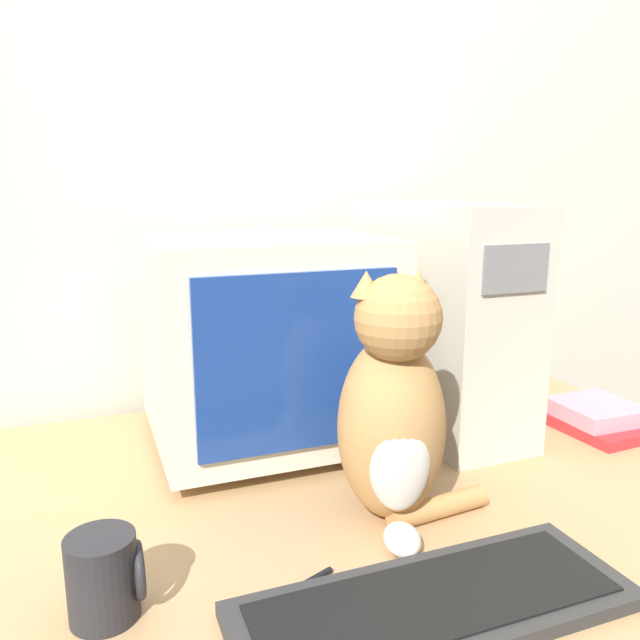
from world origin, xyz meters
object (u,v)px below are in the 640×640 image
at_px(crt_monitor, 265,338).
at_px(mug, 105,577).
at_px(cat, 394,413).
at_px(pen, 290,592).
at_px(book_stack, 595,417).
at_px(keyboard, 435,604).
at_px(computer_tower, 439,315).

height_order(crt_monitor, mug, crt_monitor).
relative_size(cat, pen, 2.93).
height_order(crt_monitor, cat, crt_monitor).
distance_m(book_stack, mug, 1.01).
relative_size(keyboard, book_stack, 2.30).
xyz_separation_m(book_stack, pen, (-0.77, -0.29, -0.02)).
relative_size(computer_tower, keyboard, 0.96).
bearing_deg(crt_monitor, pen, -102.92).
bearing_deg(mug, pen, -11.35).
relative_size(crt_monitor, cat, 1.12).
bearing_deg(pen, computer_tower, 43.08).
height_order(crt_monitor, keyboard, crt_monitor).
height_order(keyboard, pen, keyboard).
height_order(book_stack, mug, mug).
distance_m(crt_monitor, pen, 0.53).
bearing_deg(mug, computer_tower, 30.39).
height_order(keyboard, mug, mug).
bearing_deg(computer_tower, book_stack, -30.07).
bearing_deg(computer_tower, crt_monitor, 176.50).
distance_m(crt_monitor, mug, 0.56).
bearing_deg(book_stack, cat, -163.84).
bearing_deg(book_stack, computer_tower, 149.93).
xyz_separation_m(keyboard, cat, (0.05, 0.21, 0.16)).
bearing_deg(pen, cat, 31.22).
bearing_deg(keyboard, cat, 76.23).
relative_size(computer_tower, pen, 3.60).
xyz_separation_m(keyboard, pen, (-0.15, 0.09, -0.01)).
height_order(crt_monitor, pen, crt_monitor).
xyz_separation_m(crt_monitor, computer_tower, (0.37, -0.02, 0.02)).
relative_size(keyboard, cat, 1.28).
bearing_deg(crt_monitor, cat, -74.70).
relative_size(pen, mug, 1.26).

